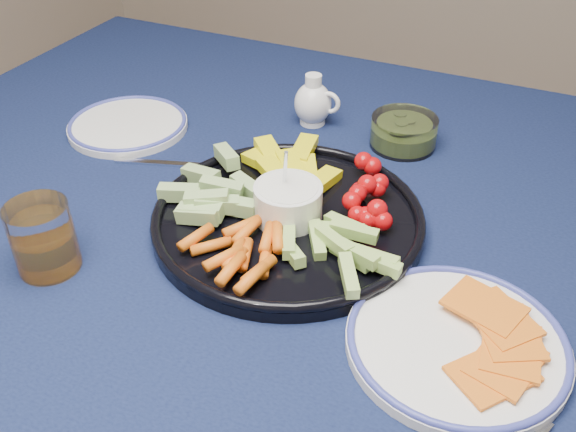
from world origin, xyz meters
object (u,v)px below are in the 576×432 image
at_px(creamer_pitcher, 313,103).
at_px(cheese_plate, 457,340).
at_px(dining_table, 360,260).
at_px(juice_tumbler, 44,241).
at_px(pickle_bowl, 403,133).
at_px(side_plate_extra, 128,125).
at_px(crudite_platter, 286,214).

relative_size(creamer_pitcher, cheese_plate, 0.37).
height_order(dining_table, juice_tumbler, juice_tumbler).
bearing_deg(juice_tumbler, creamer_pitcher, 72.55).
distance_m(dining_table, juice_tumbler, 0.45).
bearing_deg(pickle_bowl, cheese_plate, -65.99).
xyz_separation_m(cheese_plate, side_plate_extra, (-0.64, 0.27, -0.00)).
xyz_separation_m(crudite_platter, juice_tumbler, (-0.24, -0.20, 0.02)).
bearing_deg(creamer_pitcher, juice_tumbler, -107.45).
height_order(cheese_plate, side_plate_extra, cheese_plate).
relative_size(crudite_platter, pickle_bowl, 3.43).
distance_m(pickle_bowl, juice_tumbler, 0.59).
xyz_separation_m(dining_table, side_plate_extra, (-0.46, 0.07, 0.10)).
relative_size(crudite_platter, side_plate_extra, 1.83).
xyz_separation_m(crudite_platter, cheese_plate, (0.27, -0.12, -0.01)).
xyz_separation_m(juice_tumbler, side_plate_extra, (-0.13, 0.34, -0.03)).
bearing_deg(side_plate_extra, pickle_bowl, 17.78).
bearing_deg(cheese_plate, pickle_bowl, 114.01).
xyz_separation_m(pickle_bowl, side_plate_extra, (-0.45, -0.15, -0.01)).
relative_size(dining_table, creamer_pitcher, 18.27).
distance_m(pickle_bowl, side_plate_extra, 0.48).
relative_size(dining_table, cheese_plate, 6.75).
bearing_deg(crudite_platter, cheese_plate, -25.12).
bearing_deg(juice_tumbler, dining_table, 40.10).
bearing_deg(pickle_bowl, creamer_pitcher, 176.34).
distance_m(creamer_pitcher, juice_tumbler, 0.52).
height_order(pickle_bowl, side_plate_extra, pickle_bowl).
relative_size(dining_table, side_plate_extra, 8.07).
bearing_deg(juice_tumbler, side_plate_extra, 110.42).
distance_m(crudite_platter, side_plate_extra, 0.40).
bearing_deg(crudite_platter, creamer_pitcher, 105.80).
height_order(crudite_platter, cheese_plate, crudite_platter).
bearing_deg(cheese_plate, side_plate_extra, 157.32).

